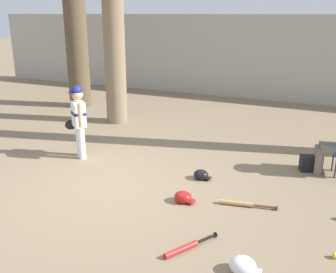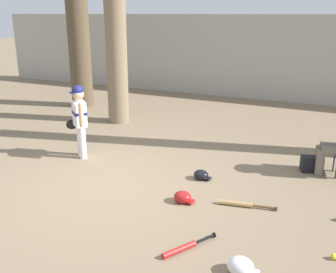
{
  "view_description": "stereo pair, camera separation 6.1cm",
  "coord_description": "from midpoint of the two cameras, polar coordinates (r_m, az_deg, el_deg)",
  "views": [
    {
      "loc": [
        2.94,
        -4.33,
        2.49
      ],
      "look_at": [
        0.71,
        0.56,
        0.75
      ],
      "focal_mm": 40.92,
      "sensor_mm": 36.0,
      "label": 1
    },
    {
      "loc": [
        2.99,
        -4.31,
        2.49
      ],
      "look_at": [
        0.71,
        0.56,
        0.75
      ],
      "focal_mm": 40.92,
      "sensor_mm": 36.0,
      "label": 2
    }
  ],
  "objects": [
    {
      "name": "ground_plane",
      "position": [
        5.8,
        -8.52,
        -7.69
      ],
      "size": [
        60.0,
        60.0,
        0.0
      ],
      "primitive_type": "plane",
      "color": "#7F6B51"
    },
    {
      "name": "concrete_back_wall",
      "position": [
        12.05,
        10.96,
        11.6
      ],
      "size": [
        18.0,
        0.36,
        2.46
      ],
      "primitive_type": "cube",
      "color": "#ADA89E",
      "rests_on": "ground"
    },
    {
      "name": "tree_near_player",
      "position": [
        8.94,
        -7.7,
        17.3
      ],
      "size": [
        0.82,
        0.82,
        5.7
      ],
      "color": "#7F6B51",
      "rests_on": "ground"
    },
    {
      "name": "young_ballplayer",
      "position": [
        6.92,
        -12.87,
        2.88
      ],
      "size": [
        0.58,
        0.42,
        1.31
      ],
      "color": "white",
      "rests_on": "ground"
    },
    {
      "name": "handbag_beside_stool",
      "position": [
        6.72,
        20.87,
        -3.84
      ],
      "size": [
        0.38,
        0.29,
        0.26
      ],
      "primitive_type": "cube",
      "rotation": [
        0.0,
        0.0,
        0.37
      ],
      "color": "black",
      "rests_on": "ground"
    },
    {
      "name": "bat_red_barrel",
      "position": [
        4.37,
        2.73,
        -16.22
      ],
      "size": [
        0.42,
        0.67,
        0.07
      ],
      "color": "red",
      "rests_on": "ground"
    },
    {
      "name": "bat_wood_tan",
      "position": [
        5.33,
        11.01,
        -9.85
      ],
      "size": [
        0.78,
        0.2,
        0.07
      ],
      "color": "tan",
      "rests_on": "ground"
    },
    {
      "name": "batting_helmet_black",
      "position": [
        6.05,
        5.26,
        -5.72
      ],
      "size": [
        0.28,
        0.21,
        0.16
      ],
      "color": "black",
      "rests_on": "ground"
    },
    {
      "name": "batting_helmet_red",
      "position": [
        5.33,
        2.53,
        -9.03
      ],
      "size": [
        0.29,
        0.22,
        0.17
      ],
      "color": "#A81919",
      "rests_on": "ground"
    },
    {
      "name": "batting_helmet_white",
      "position": [
        4.1,
        11.21,
        -18.43
      ],
      "size": [
        0.32,
        0.25,
        0.18
      ],
      "color": "silver",
      "rests_on": "ground"
    }
  ]
}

